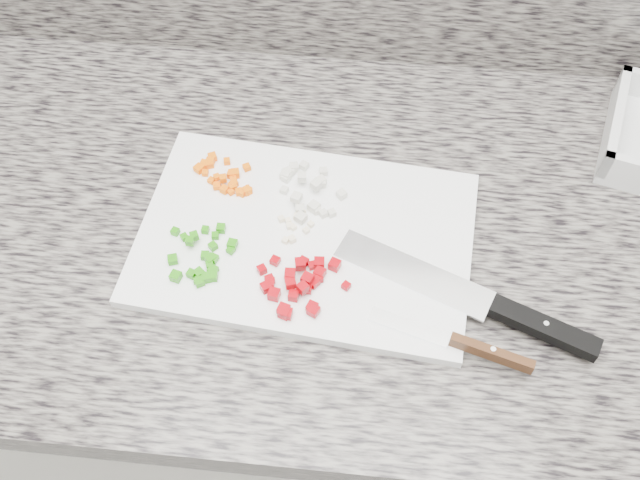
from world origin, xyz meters
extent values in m
cube|color=silver|center=(0.00, 1.44, 0.43)|extent=(3.92, 0.62, 0.86)
cube|color=slate|center=(0.00, 1.44, 0.88)|extent=(3.96, 0.64, 0.04)
cube|color=white|center=(-0.01, 1.40, 0.91)|extent=(0.42, 0.30, 0.01)
cube|color=#FF6A05|center=(-0.11, 1.46, 0.92)|extent=(0.01, 0.01, 0.01)
cube|color=#FF6A05|center=(-0.16, 1.48, 0.92)|extent=(0.01, 0.01, 0.01)
cube|color=#FF6A05|center=(-0.15, 1.50, 0.92)|extent=(0.01, 0.01, 0.01)
cube|color=#FF6A05|center=(-0.13, 1.50, 0.92)|extent=(0.01, 0.01, 0.01)
cube|color=#FF6A05|center=(-0.10, 1.49, 0.92)|extent=(0.01, 0.01, 0.01)
cube|color=#FF6A05|center=(-0.15, 1.50, 0.92)|extent=(0.01, 0.01, 0.01)
cube|color=#FF6A05|center=(-0.15, 1.48, 0.92)|extent=(0.01, 0.01, 0.01)
cube|color=#FF6A05|center=(-0.15, 1.49, 0.92)|extent=(0.01, 0.01, 0.01)
cube|color=#FF6A05|center=(-0.12, 1.45, 0.92)|extent=(0.01, 0.01, 0.01)
cube|color=#FF6A05|center=(-0.16, 1.49, 0.92)|extent=(0.01, 0.01, 0.01)
cube|color=#FF6A05|center=(-0.11, 1.45, 0.92)|extent=(0.01, 0.01, 0.01)
cube|color=#FF6A05|center=(-0.09, 1.45, 0.92)|extent=(0.01, 0.01, 0.01)
cube|color=#FF6A05|center=(-0.13, 1.47, 0.92)|extent=(0.01, 0.01, 0.01)
cube|color=#FF6A05|center=(-0.14, 1.47, 0.92)|extent=(0.01, 0.01, 0.01)
cube|color=#FF6A05|center=(-0.11, 1.47, 0.92)|extent=(0.01, 0.01, 0.01)
cube|color=#FF6A05|center=(-0.11, 1.48, 0.92)|extent=(0.01, 0.01, 0.01)
cube|color=#FF6A05|center=(-0.09, 1.45, 0.92)|extent=(0.01, 0.01, 0.01)
cube|color=#FF6A05|center=(-0.12, 1.48, 0.92)|extent=(0.01, 0.01, 0.01)
cube|color=#FF6A05|center=(-0.12, 1.47, 0.92)|extent=(0.01, 0.01, 0.01)
cube|color=#FF6A05|center=(-0.10, 1.45, 0.92)|extent=(0.01, 0.01, 0.01)
cube|color=#FF6A05|center=(-0.15, 1.49, 0.92)|extent=(0.01, 0.01, 0.01)
cube|color=#FF6A05|center=(-0.11, 1.46, 0.92)|extent=(0.01, 0.01, 0.01)
cube|color=#FF6A05|center=(-0.13, 1.46, 0.92)|extent=(0.01, 0.01, 0.01)
cube|color=#FF6A05|center=(-0.10, 1.45, 0.92)|extent=(0.01, 0.01, 0.01)
cube|color=silver|center=(-0.01, 1.46, 0.93)|extent=(0.02, 0.02, 0.01)
cube|color=silver|center=(0.00, 1.50, 0.92)|extent=(0.01, 0.01, 0.01)
cube|color=silver|center=(0.00, 1.48, 0.92)|extent=(0.01, 0.01, 0.01)
cube|color=silver|center=(-0.03, 1.44, 0.93)|extent=(0.01, 0.01, 0.01)
cube|color=silver|center=(-0.05, 1.48, 0.92)|extent=(0.01, 0.01, 0.01)
cube|color=silver|center=(-0.05, 1.46, 0.92)|extent=(0.01, 0.01, 0.01)
cube|color=silver|center=(-0.04, 1.50, 0.92)|extent=(0.01, 0.01, 0.01)
cube|color=silver|center=(-0.03, 1.48, 0.93)|extent=(0.01, 0.01, 0.01)
cube|color=silver|center=(0.02, 1.43, 0.92)|extent=(0.01, 0.01, 0.01)
cube|color=silver|center=(0.03, 1.46, 0.92)|extent=(0.01, 0.01, 0.01)
cube|color=silver|center=(-0.01, 1.44, 0.92)|extent=(0.02, 0.02, 0.01)
cube|color=silver|center=(-0.05, 1.48, 0.92)|extent=(0.01, 0.01, 0.01)
cube|color=silver|center=(-0.02, 1.43, 0.92)|extent=(0.01, 0.01, 0.01)
cube|color=silver|center=(0.00, 1.43, 0.92)|extent=(0.01, 0.01, 0.01)
cube|color=silver|center=(-0.03, 1.50, 0.92)|extent=(0.01, 0.01, 0.01)
cube|color=silver|center=(0.01, 1.43, 0.92)|extent=(0.01, 0.01, 0.01)
cube|color=silver|center=(-0.05, 1.49, 0.92)|extent=(0.02, 0.02, 0.01)
cube|color=silver|center=(-0.02, 1.42, 0.92)|extent=(0.02, 0.02, 0.01)
cube|color=silver|center=(-0.04, 1.49, 0.92)|extent=(0.01, 0.01, 0.01)
cube|color=silver|center=(0.00, 1.48, 0.92)|extent=(0.01, 0.01, 0.01)
cube|color=#25880C|center=(-0.13, 1.35, 0.92)|extent=(0.01, 0.01, 0.01)
cube|color=#25880C|center=(-0.17, 1.38, 0.92)|extent=(0.01, 0.01, 0.01)
cube|color=#25880C|center=(-0.11, 1.32, 0.92)|extent=(0.01, 0.01, 0.01)
cube|color=#25880C|center=(-0.14, 1.33, 0.92)|extent=(0.01, 0.01, 0.01)
cube|color=#25880C|center=(-0.13, 1.32, 0.92)|extent=(0.01, 0.01, 0.01)
cube|color=#25880C|center=(-0.13, 1.33, 0.92)|extent=(0.01, 0.01, 0.01)
cube|color=#25880C|center=(-0.13, 1.39, 0.92)|extent=(0.01, 0.01, 0.01)
cube|color=#25880C|center=(-0.10, 1.36, 0.92)|extent=(0.01, 0.01, 0.01)
cube|color=#25880C|center=(-0.16, 1.34, 0.92)|extent=(0.01, 0.01, 0.01)
cube|color=#25880C|center=(-0.11, 1.33, 0.92)|extent=(0.01, 0.01, 0.01)
cube|color=#25880C|center=(-0.12, 1.35, 0.92)|extent=(0.01, 0.01, 0.01)
cube|color=#25880C|center=(-0.10, 1.37, 0.92)|extent=(0.01, 0.01, 0.01)
cube|color=#25880C|center=(-0.12, 1.34, 0.92)|extent=(0.01, 0.01, 0.01)
cube|color=#25880C|center=(-0.12, 1.38, 0.92)|extent=(0.01, 0.01, 0.01)
cube|color=#25880C|center=(-0.14, 1.37, 0.93)|extent=(0.01, 0.01, 0.01)
cube|color=#25880C|center=(-0.12, 1.39, 0.92)|extent=(0.01, 0.01, 0.01)
cube|color=#25880C|center=(-0.16, 1.38, 0.92)|extent=(0.01, 0.01, 0.01)
cube|color=#25880C|center=(-0.12, 1.37, 0.92)|extent=(0.01, 0.01, 0.01)
cube|color=#25880C|center=(-0.12, 1.32, 0.92)|extent=(0.01, 0.01, 0.01)
cube|color=#25880C|center=(-0.12, 1.35, 0.92)|extent=(0.01, 0.01, 0.01)
cube|color=#25880C|center=(-0.13, 1.32, 0.92)|extent=(0.01, 0.01, 0.01)
cube|color=#25880C|center=(-0.11, 1.33, 0.92)|extent=(0.01, 0.01, 0.01)
cube|color=#25880C|center=(-0.15, 1.37, 0.93)|extent=(0.01, 0.01, 0.01)
cube|color=#25880C|center=(-0.16, 1.32, 0.92)|extent=(0.01, 0.01, 0.01)
cube|color=#9E020A|center=(0.01, 1.29, 0.92)|extent=(0.02, 0.02, 0.01)
cube|color=#9E020A|center=(-0.02, 1.33, 0.93)|extent=(0.01, 0.01, 0.01)
cube|color=#9E020A|center=(-0.02, 1.32, 0.93)|extent=(0.02, 0.02, 0.01)
cube|color=#9E020A|center=(-0.05, 1.32, 0.92)|extent=(0.02, 0.02, 0.01)
cube|color=#9E020A|center=(0.00, 1.33, 0.93)|extent=(0.02, 0.02, 0.01)
cube|color=#9E020A|center=(-0.06, 1.34, 0.92)|extent=(0.01, 0.01, 0.01)
cube|color=#9E020A|center=(-0.05, 1.33, 0.92)|extent=(0.01, 0.01, 0.01)
cube|color=#9E020A|center=(-0.01, 1.31, 0.93)|extent=(0.02, 0.02, 0.01)
cube|color=#9E020A|center=(-0.04, 1.35, 0.92)|extent=(0.01, 0.01, 0.01)
cube|color=#9E020A|center=(-0.02, 1.31, 0.92)|extent=(0.01, 0.01, 0.01)
cube|color=#9E020A|center=(-0.03, 1.29, 0.92)|extent=(0.02, 0.02, 0.01)
cube|color=#9E020A|center=(0.01, 1.35, 0.92)|extent=(0.01, 0.01, 0.01)
cube|color=#9E020A|center=(-0.02, 1.28, 0.92)|extent=(0.02, 0.02, 0.01)
cube|color=#9E020A|center=(0.01, 1.34, 0.92)|extent=(0.01, 0.01, 0.01)
cube|color=#9E020A|center=(0.00, 1.32, 0.92)|extent=(0.01, 0.01, 0.01)
cube|color=#9E020A|center=(0.01, 1.33, 0.92)|extent=(0.01, 0.01, 0.01)
cube|color=#9E020A|center=(0.00, 1.35, 0.92)|extent=(0.01, 0.01, 0.01)
cube|color=#9E020A|center=(-0.04, 1.31, 0.92)|extent=(0.01, 0.01, 0.01)
cube|color=#9E020A|center=(0.01, 1.34, 0.92)|extent=(0.02, 0.02, 0.01)
cube|color=#9E020A|center=(0.03, 1.35, 0.92)|extent=(0.01, 0.01, 0.01)
cube|color=#9E020A|center=(0.03, 1.35, 0.92)|extent=(0.02, 0.02, 0.01)
cube|color=#9E020A|center=(0.04, 1.33, 0.92)|extent=(0.01, 0.01, 0.01)
cube|color=#9E020A|center=(-0.01, 1.35, 0.92)|extent=(0.01, 0.01, 0.01)
cube|color=#9E020A|center=(-0.05, 1.32, 0.92)|extent=(0.01, 0.01, 0.01)
cube|color=#9E020A|center=(-0.02, 1.28, 0.92)|extent=(0.01, 0.01, 0.01)
cube|color=#9E020A|center=(0.01, 1.30, 0.92)|extent=(0.01, 0.01, 0.01)
cube|color=#9E020A|center=(-0.01, 1.35, 0.93)|extent=(0.01, 0.01, 0.01)
cube|color=#FAEAC1|center=(-0.04, 1.42, 0.92)|extent=(0.01, 0.01, 0.01)
cube|color=#FAEAC1|center=(-0.01, 1.41, 0.92)|extent=(0.01, 0.01, 0.01)
cube|color=#FAEAC1|center=(-0.04, 1.41, 0.92)|extent=(0.01, 0.01, 0.00)
cube|color=#FAEAC1|center=(-0.03, 1.39, 0.92)|extent=(0.01, 0.01, 0.01)
cube|color=#FAEAC1|center=(-0.03, 1.40, 0.92)|extent=(0.01, 0.01, 0.01)
cube|color=#FAEAC1|center=(-0.03, 1.42, 0.92)|extent=(0.01, 0.01, 0.01)
cube|color=#FAEAC1|center=(-0.04, 1.38, 0.92)|extent=(0.01, 0.01, 0.01)
cube|color=#FAEAC1|center=(-0.02, 1.43, 0.92)|extent=(0.01, 0.01, 0.00)
cube|color=#FAEAC1|center=(-0.01, 1.40, 0.92)|extent=(0.01, 0.01, 0.01)
cube|color=#FAEAC1|center=(-0.03, 1.41, 0.92)|extent=(0.01, 0.01, 0.01)
cube|color=white|center=(0.12, 1.35, 0.91)|extent=(0.19, 0.11, 0.00)
cube|color=black|center=(0.26, 1.29, 0.92)|extent=(0.12, 0.07, 0.02)
cylinder|color=white|center=(0.26, 1.29, 0.93)|extent=(0.01, 0.01, 0.00)
cube|color=white|center=(0.12, 1.28, 0.91)|extent=(0.09, 0.04, 0.00)
cube|color=#452711|center=(0.21, 1.26, 0.92)|extent=(0.09, 0.04, 0.02)
cylinder|color=white|center=(0.21, 1.26, 0.93)|extent=(0.01, 0.01, 0.00)
cube|color=silver|center=(0.38, 1.61, 0.93)|extent=(0.06, 0.18, 0.04)
camera|label=1|loc=(0.05, 0.91, 1.62)|focal=40.00mm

